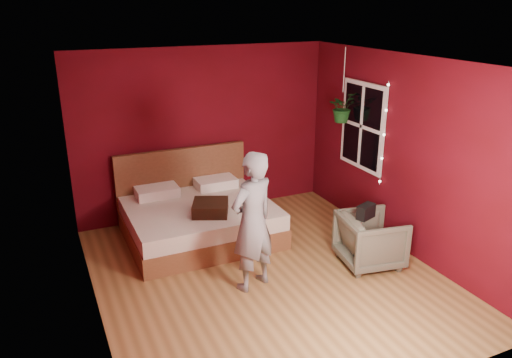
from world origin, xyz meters
name	(u,v)px	position (x,y,z in m)	size (l,w,h in m)	color
floor	(266,275)	(0.00, 0.00, 0.00)	(4.50, 4.50, 0.00)	olive
room_walls	(268,145)	(0.00, 0.00, 1.68)	(4.04, 4.54, 2.62)	#560915
window	(362,126)	(1.97, 0.90, 1.50)	(0.05, 0.97, 1.27)	white
fairy_lights	(384,135)	(1.94, 0.38, 1.50)	(0.04, 0.04, 1.45)	silver
bed	(198,217)	(-0.41, 1.43, 0.29)	(2.03, 1.72, 1.11)	brown
person	(252,222)	(-0.25, -0.14, 0.84)	(0.61, 0.40, 1.67)	slate
armchair	(371,240)	(1.33, -0.29, 0.34)	(0.73, 0.75, 0.68)	#5A5847
handbag	(366,211)	(1.21, -0.31, 0.77)	(0.25, 0.12, 0.18)	black
throw_pillow	(210,208)	(-0.36, 1.00, 0.59)	(0.46, 0.46, 0.16)	#331711
hanging_plant	(342,107)	(1.78, 1.17, 1.74)	(0.48, 0.44, 1.08)	silver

